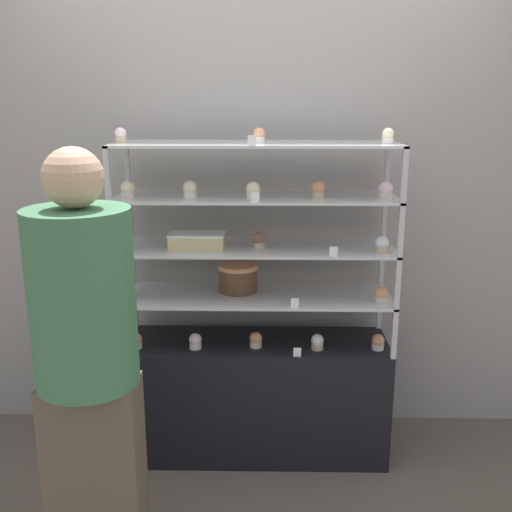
{
  "coord_description": "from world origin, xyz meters",
  "views": [
    {
      "loc": [
        0.05,
        -2.76,
        1.77
      ],
      "look_at": [
        0.0,
        0.0,
        1.04
      ],
      "focal_mm": 42.0,
      "sensor_mm": 36.0,
      "label": 1
    }
  ],
  "objects": [
    {
      "name": "cupcake_1",
      "position": [
        -0.29,
        -0.09,
        0.64
      ],
      "size": [
        0.06,
        0.06,
        0.08
      ],
      "color": "white",
      "rests_on": "display_base"
    },
    {
      "name": "cupcake_9",
      "position": [
        0.58,
        -0.11,
        1.12
      ],
      "size": [
        0.06,
        0.06,
        0.08
      ],
      "color": "#CCB28C",
      "rests_on": "display_riser_middle"
    },
    {
      "name": "cupcake_8",
      "position": [
        0.01,
        -0.03,
        1.12
      ],
      "size": [
        0.06,
        0.06,
        0.08
      ],
      "color": "#CCB28C",
      "rests_on": "display_riser_middle"
    },
    {
      "name": "cupcake_2",
      "position": [
        -0.0,
        -0.07,
        0.64
      ],
      "size": [
        0.06,
        0.06,
        0.08
      ],
      "color": "beige",
      "rests_on": "display_base"
    },
    {
      "name": "cupcake_13",
      "position": [
        0.28,
        -0.06,
        1.37
      ],
      "size": [
        0.06,
        0.06,
        0.08
      ],
      "color": "#CCB28C",
      "rests_on": "display_riser_upper"
    },
    {
      "name": "cupcake_11",
      "position": [
        -0.3,
        -0.06,
        1.37
      ],
      "size": [
        0.06,
        0.06,
        0.08
      ],
      "color": "white",
      "rests_on": "display_riser_upper"
    },
    {
      "name": "display_riser_top",
      "position": [
        0.0,
        0.0,
        1.56
      ],
      "size": [
        1.3,
        0.4,
        0.24
      ],
      "color": "#B7B7BC",
      "rests_on": "display_riser_upper"
    },
    {
      "name": "cupcake_6",
      "position": [
        0.59,
        -0.09,
        0.88
      ],
      "size": [
        0.07,
        0.07,
        0.08
      ],
      "color": "beige",
      "rests_on": "display_riser_lower"
    },
    {
      "name": "cupcake_10",
      "position": [
        -0.58,
        -0.07,
        1.37
      ],
      "size": [
        0.06,
        0.06,
        0.08
      ],
      "color": "beige",
      "rests_on": "display_riser_upper"
    },
    {
      "name": "price_tag_3",
      "position": [
        0.0,
        -0.18,
        1.35
      ],
      "size": [
        0.04,
        0.0,
        0.04
      ],
      "color": "white",
      "rests_on": "display_riser_upper"
    },
    {
      "name": "price_tag_0",
      "position": [
        0.2,
        -0.18,
        0.62
      ],
      "size": [
        0.04,
        0.0,
        0.04
      ],
      "color": "white",
      "rests_on": "display_base"
    },
    {
      "name": "price_tag_2",
      "position": [
        0.35,
        -0.18,
        1.11
      ],
      "size": [
        0.04,
        0.0,
        0.04
      ],
      "color": "white",
      "rests_on": "display_riser_middle"
    },
    {
      "name": "customer_figure",
      "position": [
        -0.61,
        -0.75,
        0.86
      ],
      "size": [
        0.38,
        0.38,
        1.61
      ],
      "color": "brown",
      "rests_on": "ground_plane"
    },
    {
      "name": "cupcake_12",
      "position": [
        -0.01,
        -0.1,
        1.37
      ],
      "size": [
        0.06,
        0.06,
        0.08
      ],
      "color": "white",
      "rests_on": "display_riser_upper"
    },
    {
      "name": "cupcake_4",
      "position": [
        0.59,
        -0.09,
        0.64
      ],
      "size": [
        0.06,
        0.06,
        0.08
      ],
      "color": "white",
      "rests_on": "display_base"
    },
    {
      "name": "price_tag_1",
      "position": [
        0.18,
        -0.18,
        0.87
      ],
      "size": [
        0.04,
        0.0,
        0.04
      ],
      "color": "white",
      "rests_on": "display_riser_lower"
    },
    {
      "name": "cupcake_7",
      "position": [
        -0.6,
        -0.07,
        1.12
      ],
      "size": [
        0.06,
        0.06,
        0.08
      ],
      "color": "white",
      "rests_on": "display_riser_middle"
    },
    {
      "name": "cupcake_3",
      "position": [
        0.3,
        -0.09,
        0.64
      ],
      "size": [
        0.06,
        0.06,
        0.08
      ],
      "color": "#CCB28C",
      "rests_on": "display_base"
    },
    {
      "name": "cupcake_15",
      "position": [
        -0.61,
        -0.04,
        1.6
      ],
      "size": [
        0.05,
        0.05,
        0.07
      ],
      "color": "#CCB28C",
      "rests_on": "display_riser_top"
    },
    {
      "name": "ground_plane",
      "position": [
        0.0,
        0.0,
        0.0
      ],
      "size": [
        20.0,
        20.0,
        0.0
      ],
      "primitive_type": "plane",
      "color": "brown"
    },
    {
      "name": "sheet_cake_frosted",
      "position": [
        -0.28,
        -0.04,
        1.12
      ],
      "size": [
        0.26,
        0.13,
        0.07
      ],
      "color": "#DBBC84",
      "rests_on": "display_riser_middle"
    },
    {
      "name": "cupcake_5",
      "position": [
        -0.6,
        -0.04,
        0.88
      ],
      "size": [
        0.07,
        0.07,
        0.08
      ],
      "color": "beige",
      "rests_on": "display_riser_lower"
    },
    {
      "name": "cupcake_17",
      "position": [
        0.58,
        -0.06,
        1.6
      ],
      "size": [
        0.05,
        0.05,
        0.07
      ],
      "color": "white",
      "rests_on": "display_riser_top"
    },
    {
      "name": "cupcake_14",
      "position": [
        0.58,
        -0.08,
        1.37
      ],
      "size": [
        0.06,
        0.06,
        0.08
      ],
      "color": "beige",
      "rests_on": "display_riser_upper"
    },
    {
      "name": "back_wall",
      "position": [
        0.0,
        0.35,
        1.3
      ],
      "size": [
        8.0,
        0.05,
        2.6
      ],
      "color": "gray",
      "rests_on": "ground_plane"
    },
    {
      "name": "cupcake_0",
      "position": [
        -0.58,
        -0.1,
        0.64
      ],
      "size": [
        0.06,
        0.06,
        0.08
      ],
      "color": "beige",
      "rests_on": "display_base"
    },
    {
      "name": "layer_cake_centerpiece",
      "position": [
        -0.09,
        0.06,
        0.91
      ],
      "size": [
        0.2,
        0.2,
        0.14
      ],
      "color": "brown",
      "rests_on": "display_riser_lower"
    },
    {
      "name": "display_riser_lower",
      "position": [
        0.0,
        0.0,
        0.83
      ],
      "size": [
        1.3,
        0.4,
        0.24
      ],
      "color": "#B7B7BC",
      "rests_on": "display_base"
    },
    {
      "name": "display_riser_upper",
      "position": [
        0.0,
        0.0,
        1.31
      ],
      "size": [
        1.3,
        0.4,
        0.24
      ],
      "color": "#B7B7BC",
      "rests_on": "display_riser_middle"
    },
    {
      "name": "cupcake_16",
      "position": [
        0.01,
        -0.04,
        1.6
      ],
      "size": [
        0.05,
        0.05,
        0.07
      ],
      "color": "white",
      "rests_on": "display_riser_top"
    },
    {
      "name": "display_riser_middle",
      "position": [
        0.0,
        0.0,
        1.07
      ],
      "size": [
        1.3,
        0.4,
        0.24
      ],
      "color": "#B7B7BC",
      "rests_on": "display_riser_lower"
    },
    {
      "name": "display_base",
      "position": [
        0.0,
        0.0,
        0.3
      ],
      "size": [
        1.3,
        0.4,
        0.6
      ],
      "color": "black",
      "rests_on": "ground_plane"
    },
    {
      "name": "price_tag_4",
      "position": [
        -0.01,
        -0.18,
        1.59
      ],
      "size": [
        0.04,
        0.0,
        0.04
      ],
      "color": "white",
      "rests_on": "display_riser_top"
    }
  ]
}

